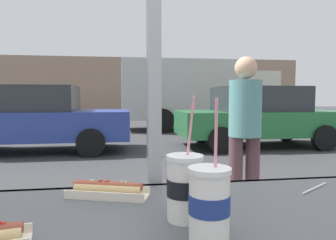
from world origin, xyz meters
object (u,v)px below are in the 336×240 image
(parked_car_blue, at_px, (32,118))
(parked_car_green, at_px, (258,116))
(pedestrian, at_px, (245,127))
(soda_cup_left, at_px, (209,203))
(soda_cup_right, at_px, (185,187))
(box_truck, at_px, (195,92))
(hotdog_tray_near, at_px, (108,190))

(parked_car_blue, distance_m, parked_car_green, 5.79)
(parked_car_green, xyz_separation_m, pedestrian, (-2.44, -5.01, 0.22))
(parked_car_blue, relative_size, parked_car_green, 1.06)
(parked_car_blue, height_order, pedestrian, pedestrian)
(soda_cup_left, xyz_separation_m, parked_car_green, (3.46, 7.30, -0.28))
(soda_cup_right, bearing_deg, pedestrian, 63.98)
(box_truck, bearing_deg, hotdog_tray_near, -104.81)
(hotdog_tray_near, relative_size, parked_car_blue, 0.06)
(pedestrian, bearing_deg, soda_cup_left, -114.11)
(soda_cup_left, height_order, box_truck, box_truck)
(hotdog_tray_near, bearing_deg, pedestrian, 56.73)
(soda_cup_right, relative_size, pedestrian, 0.20)
(box_truck, relative_size, pedestrian, 3.79)
(soda_cup_right, bearing_deg, parked_car_blue, 107.78)
(soda_cup_right, bearing_deg, box_truck, 76.43)
(soda_cup_left, height_order, parked_car_green, parked_car_green)
(hotdog_tray_near, height_order, box_truck, box_truck)
(parked_car_green, bearing_deg, box_truck, 97.85)
(soda_cup_left, distance_m, soda_cup_right, 0.13)
(hotdog_tray_near, xyz_separation_m, parked_car_green, (3.70, 6.94, -0.21))
(hotdog_tray_near, distance_m, parked_car_blue, 7.25)
(box_truck, bearing_deg, parked_car_blue, -137.98)
(pedestrian, bearing_deg, parked_car_blue, 123.80)
(soda_cup_left, relative_size, parked_car_green, 0.08)
(box_truck, distance_m, pedestrian, 9.83)
(soda_cup_left, distance_m, box_truck, 12.28)
(soda_cup_left, bearing_deg, parked_car_blue, 107.71)
(soda_cup_left, relative_size, hotdog_tray_near, 1.16)
(parked_car_blue, relative_size, box_truck, 0.74)
(soda_cup_left, xyz_separation_m, box_truck, (2.82, 11.94, 0.42))
(soda_cup_left, distance_m, parked_car_blue, 7.67)
(soda_cup_right, height_order, parked_car_blue, parked_car_blue)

